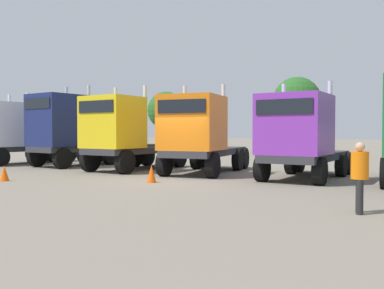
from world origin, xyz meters
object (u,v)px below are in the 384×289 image
(semi_truck_navy, at_px, (65,129))
(semi_truck_white, at_px, (7,132))
(semi_truck_purple, at_px, (299,136))
(semi_truck_yellow, at_px, (122,133))
(visitor_in_hivis, at_px, (360,172))
(traffic_cone_near, at_px, (4,173))
(semi_truck_orange, at_px, (198,134))
(traffic_cone_mid, at_px, (152,174))

(semi_truck_navy, bearing_deg, semi_truck_white, -76.94)
(semi_truck_white, xyz_separation_m, semi_truck_purple, (17.24, 0.33, -0.12))
(semi_truck_yellow, bearing_deg, visitor_in_hivis, 66.12)
(semi_truck_yellow, xyz_separation_m, semi_truck_purple, (8.60, 0.35, -0.09))
(visitor_in_hivis, xyz_separation_m, traffic_cone_near, (-13.00, 0.11, -0.66))
(semi_truck_yellow, bearing_deg, semi_truck_orange, 97.48)
(semi_truck_navy, distance_m, traffic_cone_near, 7.14)
(semi_truck_navy, distance_m, visitor_in_hivis, 17.37)
(semi_truck_white, height_order, semi_truck_navy, semi_truck_navy)
(semi_truck_yellow, relative_size, traffic_cone_mid, 8.55)
(traffic_cone_mid, bearing_deg, semi_truck_purple, 37.09)
(semi_truck_yellow, distance_m, semi_truck_purple, 8.60)
(traffic_cone_near, bearing_deg, traffic_cone_mid, 24.66)
(semi_truck_white, relative_size, traffic_cone_mid, 9.10)
(semi_truck_yellow, xyz_separation_m, visitor_in_hivis, (11.70, -5.67, -0.90))
(semi_truck_orange, relative_size, visitor_in_hivis, 3.87)
(visitor_in_hivis, bearing_deg, semi_truck_white, 153.23)
(traffic_cone_near, distance_m, traffic_cone_mid, 5.80)
(semi_truck_navy, xyz_separation_m, semi_truck_yellow, (4.46, -0.59, -0.19))
(semi_truck_navy, distance_m, semi_truck_purple, 13.07)
(visitor_in_hivis, distance_m, traffic_cone_near, 13.01)
(semi_truck_orange, xyz_separation_m, visitor_in_hivis, (7.67, -6.06, -0.87))
(semi_truck_purple, bearing_deg, traffic_cone_mid, -51.10)
(semi_truck_purple, relative_size, traffic_cone_near, 9.46)
(visitor_in_hivis, relative_size, traffic_cone_near, 2.70)
(traffic_cone_mid, bearing_deg, semi_truck_white, 165.94)
(visitor_in_hivis, bearing_deg, semi_truck_purple, 106.14)
(semi_truck_white, xyz_separation_m, semi_truck_yellow, (8.64, -0.02, -0.03))
(traffic_cone_mid, bearing_deg, visitor_in_hivis, -18.14)
(traffic_cone_near, bearing_deg, semi_truck_orange, 48.16)
(semi_truck_purple, relative_size, visitor_in_hivis, 3.50)
(semi_truck_navy, bearing_deg, semi_truck_purple, 94.21)
(semi_truck_white, xyz_separation_m, semi_truck_orange, (12.67, 0.37, -0.06))
(visitor_in_hivis, bearing_deg, semi_truck_orange, 130.56)
(semi_truck_purple, bearing_deg, semi_truck_white, -87.09)
(semi_truck_white, bearing_deg, traffic_cone_near, 57.34)
(semi_truck_yellow, relative_size, semi_truck_purple, 0.99)
(semi_truck_white, distance_m, semi_truck_yellow, 8.64)
(semi_truck_white, bearing_deg, traffic_cone_mid, 80.49)
(semi_truck_navy, bearing_deg, semi_truck_yellow, 87.67)
(semi_truck_yellow, relative_size, semi_truck_orange, 0.89)
(traffic_cone_mid, bearing_deg, semi_truck_yellow, 141.73)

